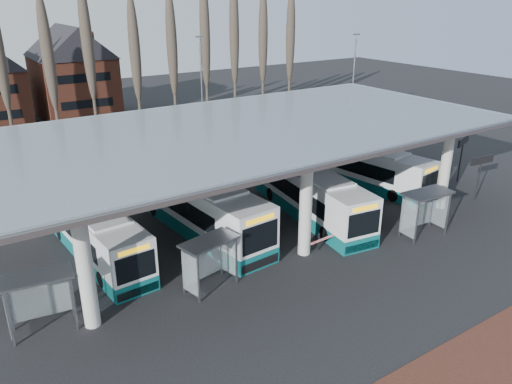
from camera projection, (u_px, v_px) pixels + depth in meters
ground at (333, 272)px, 26.50m from camera, size 140.00×140.00×0.00m
station_canopy at (251, 135)px, 30.60m from camera, size 32.00×16.00×6.34m
poplar_row at (113, 49)px, 48.85m from camera, size 45.10×1.10×14.50m
lamp_post_b at (202, 88)px, 47.76m from camera, size 0.80×0.16×10.17m
lamp_post_c at (353, 84)px, 50.27m from camera, size 0.80×0.16×10.17m
bus_0 at (94, 231)px, 27.85m from camera, size 3.07×10.99×3.02m
bus_1 at (197, 205)px, 30.78m from camera, size 3.62×12.65×3.47m
bus_2 at (309, 193)px, 32.90m from camera, size 4.00×11.79×3.21m
bus_3 at (362, 166)px, 38.20m from camera, size 4.03×11.40×3.10m
shelter_0 at (38, 289)px, 21.33m from camera, size 3.13×1.86×2.75m
shelter_1 at (208, 253)px, 24.48m from camera, size 3.12×2.02×2.68m
shelter_2 at (424, 203)px, 29.93m from camera, size 3.15×1.73×2.83m
info_sign_0 at (481, 163)px, 34.82m from camera, size 2.19×0.37×3.27m
info_sign_1 at (463, 144)px, 38.27m from camera, size 2.33×0.94×3.61m
barrier at (323, 239)px, 28.30m from camera, size 2.05×0.62×1.02m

